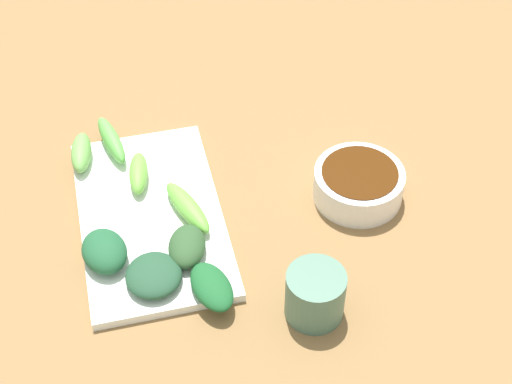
# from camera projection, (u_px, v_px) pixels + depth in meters

# --- Properties ---
(tabletop) EXTENTS (2.10, 2.10, 0.02)m
(tabletop) POSITION_uv_depth(u_px,v_px,m) (256.00, 207.00, 0.98)
(tabletop) COLOR olive
(tabletop) RESTS_ON ground
(sauce_bowl) EXTENTS (0.11, 0.11, 0.04)m
(sauce_bowl) POSITION_uv_depth(u_px,v_px,m) (359.00, 183.00, 0.97)
(sauce_bowl) COLOR white
(sauce_bowl) RESTS_ON tabletop
(serving_plate) EXTENTS (0.17, 0.29, 0.01)m
(serving_plate) POSITION_uv_depth(u_px,v_px,m) (151.00, 219.00, 0.95)
(serving_plate) COLOR white
(serving_plate) RESTS_ON tabletop
(broccoli_stalk_0) EXTENTS (0.05, 0.10, 0.02)m
(broccoli_stalk_0) POSITION_uv_depth(u_px,v_px,m) (187.00, 207.00, 0.94)
(broccoli_stalk_0) COLOR #69BA41
(broccoli_stalk_0) RESTS_ON serving_plate
(broccoli_leafy_1) EXTENTS (0.07, 0.07, 0.02)m
(broccoli_leafy_1) POSITION_uv_depth(u_px,v_px,m) (154.00, 275.00, 0.87)
(broccoli_leafy_1) COLOR #224930
(broccoli_leafy_1) RESTS_ON serving_plate
(broccoli_stalk_2) EXTENTS (0.04, 0.09, 0.03)m
(broccoli_stalk_2) POSITION_uv_depth(u_px,v_px,m) (111.00, 140.00, 1.02)
(broccoli_stalk_2) COLOR #5EB54B
(broccoli_stalk_2) RESTS_ON serving_plate
(broccoli_leafy_3) EXTENTS (0.06, 0.08, 0.02)m
(broccoli_leafy_3) POSITION_uv_depth(u_px,v_px,m) (212.00, 287.00, 0.86)
(broccoli_leafy_3) COLOR #1A582A
(broccoli_leafy_3) RESTS_ON serving_plate
(broccoli_stalk_4) EXTENTS (0.03, 0.07, 0.02)m
(broccoli_stalk_4) POSITION_uv_depth(u_px,v_px,m) (139.00, 173.00, 0.98)
(broccoli_stalk_4) COLOR #6BB142
(broccoli_stalk_4) RESTS_ON serving_plate
(broccoli_leafy_5) EXTENTS (0.06, 0.07, 0.03)m
(broccoli_leafy_5) POSITION_uv_depth(u_px,v_px,m) (187.00, 246.00, 0.89)
(broccoli_leafy_5) COLOR #2B4D29
(broccoli_leafy_5) RESTS_ON serving_plate
(broccoli_leafy_6) EXTENTS (0.06, 0.08, 0.03)m
(broccoli_leafy_6) POSITION_uv_depth(u_px,v_px,m) (104.00, 251.00, 0.89)
(broccoli_leafy_6) COLOR #1E5432
(broccoli_leafy_6) RESTS_ON serving_plate
(broccoli_stalk_7) EXTENTS (0.04, 0.07, 0.03)m
(broccoli_stalk_7) POSITION_uv_depth(u_px,v_px,m) (81.00, 153.00, 1.00)
(broccoli_stalk_7) COLOR #6BAA4F
(broccoli_stalk_7) RESTS_ON serving_plate
(tea_cup) EXTENTS (0.07, 0.07, 0.06)m
(tea_cup) POSITION_uv_depth(u_px,v_px,m) (315.00, 295.00, 0.84)
(tea_cup) COLOR #4E7561
(tea_cup) RESTS_ON tabletop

